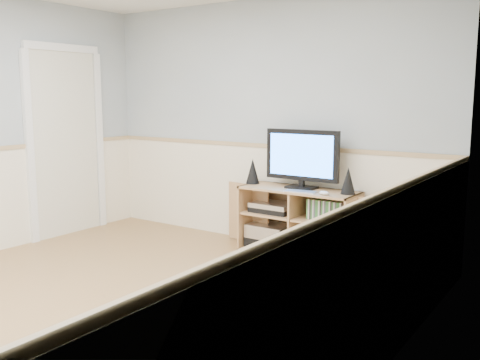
{
  "coord_description": "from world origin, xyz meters",
  "views": [
    {
      "loc": [
        2.93,
        -2.44,
        1.53
      ],
      "look_at": [
        0.42,
        1.2,
        0.83
      ],
      "focal_mm": 40.0,
      "sensor_mm": 36.0,
      "label": 1
    }
  ],
  "objects_px": {
    "media_cabinet": "(301,221)",
    "monitor": "(302,157)",
    "game_consoles": "(325,253)",
    "keyboard": "(300,192)"
  },
  "relations": [
    {
      "from": "media_cabinet",
      "to": "monitor",
      "type": "xyz_separation_m",
      "value": [
        -0.0,
        -0.0,
        0.62
      ]
    },
    {
      "from": "keyboard",
      "to": "media_cabinet",
      "type": "bearing_deg",
      "value": 107.43
    },
    {
      "from": "monitor",
      "to": "keyboard",
      "type": "bearing_deg",
      "value": -64.62
    },
    {
      "from": "game_consoles",
      "to": "media_cabinet",
      "type": "bearing_deg",
      "value": 167.57
    },
    {
      "from": "media_cabinet",
      "to": "keyboard",
      "type": "relative_size",
      "value": 6.16
    },
    {
      "from": "monitor",
      "to": "keyboard",
      "type": "height_order",
      "value": "monitor"
    },
    {
      "from": "media_cabinet",
      "to": "game_consoles",
      "type": "relative_size",
      "value": 3.97
    },
    {
      "from": "monitor",
      "to": "game_consoles",
      "type": "distance_m",
      "value": 0.93
    },
    {
      "from": "media_cabinet",
      "to": "game_consoles",
      "type": "bearing_deg",
      "value": -12.43
    },
    {
      "from": "monitor",
      "to": "game_consoles",
      "type": "height_order",
      "value": "monitor"
    }
  ]
}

